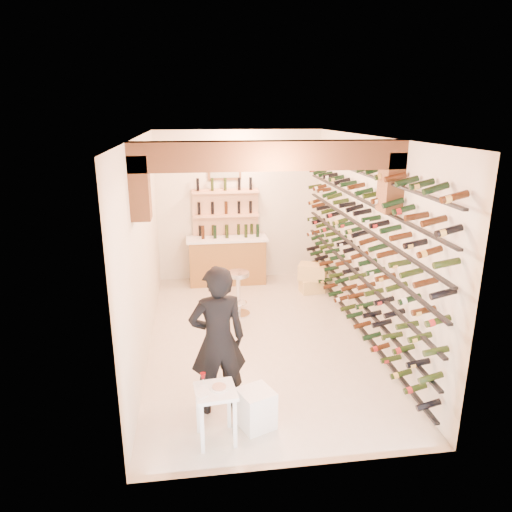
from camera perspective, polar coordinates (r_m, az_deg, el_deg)
The scene contains 11 objects.
ground at distance 7.86m, azimuth 0.30°, elevation -9.74°, with size 6.00×6.00×0.00m, color beige.
room_shell at distance 6.88m, azimuth 0.64°, elevation 6.22°, with size 3.52×6.02×3.21m.
wine_rack at distance 7.66m, azimuth 11.74°, elevation 1.58°, with size 0.32×5.70×2.56m.
back_counter at distance 10.08m, azimuth -3.50°, elevation -0.36°, with size 1.70×0.62×1.29m.
back_shelving at distance 10.14m, azimuth -3.67°, elevation 3.47°, with size 1.40×0.31×2.73m.
tasting_table at distance 5.42m, azimuth -4.93°, elevation -16.82°, with size 0.49×0.49×0.78m.
white_stool at distance 5.77m, azimuth 0.01°, elevation -17.98°, with size 0.37×0.37×0.46m, color white.
person at distance 5.71m, azimuth -4.65°, elevation -10.19°, with size 0.69×0.45×1.88m, color black.
chrome_barstool at distance 8.49m, azimuth -2.17°, elevation -4.16°, with size 0.42×0.42×0.82m.
crate_lower at distance 9.72m, azimuth 6.78°, elevation -3.57°, with size 0.47×0.33×0.28m, color #E5C57D.
crate_upper at distance 9.62m, azimuth 6.84°, elevation -1.91°, with size 0.54×0.37×0.32m, color #E5C57D.
Camera 1 is at (-0.99, -6.95, 3.54)m, focal length 33.03 mm.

